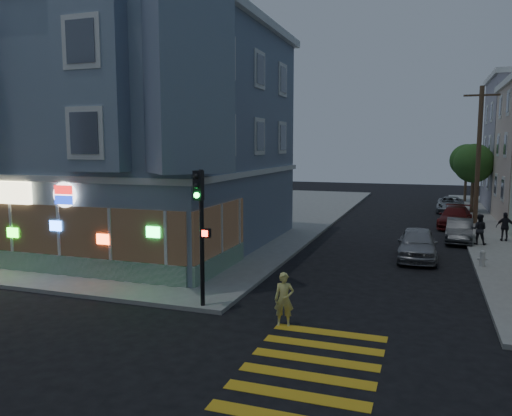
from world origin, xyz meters
The scene contains 15 objects.
ground centered at (0.00, 0.00, 0.00)m, with size 120.00×120.00×0.00m, color black.
sidewalk_nw centered at (-13.50, 23.00, 0.07)m, with size 33.00×42.00×0.15m, color gray.
corner_building centered at (-6.00, 10.98, 5.82)m, with size 14.60×14.60×11.40m.
utility_pole centered at (12.00, 24.00, 4.80)m, with size 2.20×0.30×9.00m.
street_tree_near centered at (12.20, 30.00, 3.94)m, with size 3.00×3.00×5.30m.
street_tree_far centered at (12.20, 38.00, 3.94)m, with size 3.00×3.00×5.30m.
running_child centered at (5.10, 1.80, 0.80)m, with size 0.58×0.38×1.60m, color #E8E077.
pedestrian_a centered at (11.58, 16.25, 0.95)m, with size 0.78×0.61×1.60m, color #212227.
pedestrian_b centered at (13.00, 17.71, 0.93)m, with size 0.92×0.38×1.57m, color black.
parked_car_a centered at (8.60, 12.19, 0.74)m, with size 1.75×4.34×1.48m, color #96979D.
parked_car_b centered at (10.70, 17.39, 0.64)m, with size 1.35×3.89×1.28m, color #3C3E41.
parked_car_c centered at (10.70, 22.59, 0.67)m, with size 1.89×4.64×1.35m, color maroon.
parked_car_d centered at (10.70, 30.47, 0.62)m, with size 2.06×4.47×1.24m, color #999DA2.
traffic_signal centered at (2.23, 2.19, 3.13)m, with size 0.51×0.49×4.40m.
fire_hydrant centered at (11.30, 11.05, 0.52)m, with size 0.41×0.24×0.71m.
Camera 1 is at (9.00, -11.93, 5.30)m, focal length 35.00 mm.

